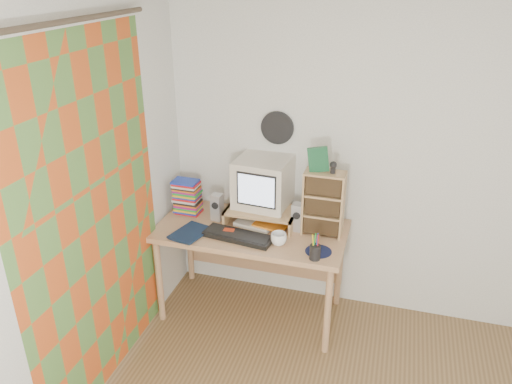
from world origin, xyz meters
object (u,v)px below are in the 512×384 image
Objects in this scene: dvd_stack at (187,197)px; desk at (254,240)px; diary at (179,228)px; crt_monitor at (262,184)px; cd_rack at (324,203)px; mug at (279,239)px; keyboard at (238,236)px.

desk is at bearing -3.86° from dvd_stack.
crt_monitor is at bearing 46.98° from diary.
cd_rack is (0.51, 0.02, 0.37)m from desk.
crt_monitor is 3.41× the size of mug.
diary reaches higher than desk.
diary is at bearing -170.12° from keyboard.
crt_monitor is 0.69m from diary.
crt_monitor is at bearing 66.13° from desk.
dvd_stack is at bearing 116.09° from diary.
mug is at bearing -17.91° from dvd_stack.
dvd_stack reaches higher than keyboard.
mug reaches higher than diary.
crt_monitor is at bearing 4.86° from dvd_stack.
dvd_stack reaches higher than desk.
diary is (0.06, -0.29, -0.11)m from dvd_stack.
desk is 5.12× the size of dvd_stack.
desk is 0.39m from mug.
keyboard is 4.47× the size of mug.
cd_rack is 1.87× the size of diary.
cd_rack is at bearing -3.16° from crt_monitor.
dvd_stack is at bearing 174.90° from desk.
cd_rack is 4.25× the size of mug.
crt_monitor is 0.48m from cd_rack.
dvd_stack is at bearing -171.40° from crt_monitor.
dvd_stack is (-0.59, -0.04, -0.17)m from crt_monitor.
keyboard reaches higher than desk.
cd_rack reaches higher than mug.
mug is (0.81, -0.28, -0.09)m from dvd_stack.
cd_rack is at bearing 29.81° from diary.
crt_monitor is 1.50× the size of diary.
cd_rack reaches higher than keyboard.
mug reaches higher than desk.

